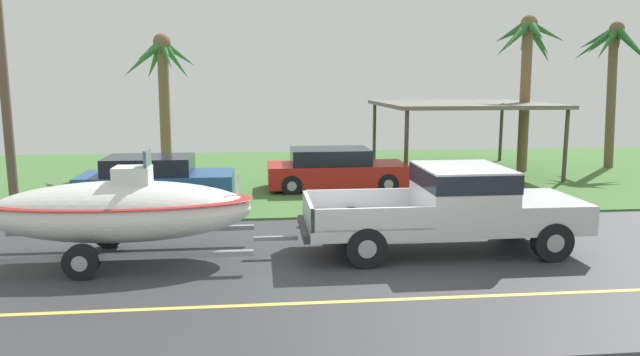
# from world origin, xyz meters

# --- Properties ---
(ground) EXTENTS (36.00, 22.00, 0.11)m
(ground) POSITION_xyz_m (0.00, 8.38, -0.01)
(ground) COLOR #38383D
(pickup_truck_towing) EXTENTS (5.98, 2.08, 1.81)m
(pickup_truck_towing) POSITION_xyz_m (1.79, 0.83, 1.02)
(pickup_truck_towing) COLOR silver
(pickup_truck_towing) RESTS_ON ground
(boat_on_trailer) EXTENTS (6.37, 2.28, 2.24)m
(boat_on_trailer) POSITION_xyz_m (-5.16, 0.83, 1.04)
(boat_on_trailer) COLOR gray
(boat_on_trailer) RESTS_ON ground
(parked_sedan_near) EXTENTS (4.40, 1.90, 1.38)m
(parked_sedan_near) POSITION_xyz_m (-5.43, 6.50, 0.67)
(parked_sedan_near) COLOR #234C89
(parked_sedan_near) RESTS_ON ground
(parked_sedan_far) EXTENTS (4.49, 1.93, 1.38)m
(parked_sedan_far) POSITION_xyz_m (0.07, 7.94, 0.67)
(parked_sedan_far) COLOR #B21E19
(parked_sedan_far) RESTS_ON ground
(carport_awning) EXTENTS (6.14, 6.00, 2.72)m
(carport_awning) POSITION_xyz_m (5.36, 11.08, 2.60)
(carport_awning) COLOR #4C4238
(carport_awning) RESTS_ON ground
(palm_tree_near_left) EXTENTS (3.24, 3.05, 5.86)m
(palm_tree_near_left) POSITION_xyz_m (11.71, 11.56, 4.50)
(palm_tree_near_left) COLOR brown
(palm_tree_near_left) RESTS_ON ground
(palm_tree_near_right) EXTENTS (2.84, 2.91, 5.34)m
(palm_tree_near_right) POSITION_xyz_m (-6.04, 12.57, 3.79)
(palm_tree_near_right) COLOR brown
(palm_tree_near_right) RESTS_ON ground
(palm_tree_mid) EXTENTS (3.19, 2.62, 5.99)m
(palm_tree_mid) POSITION_xyz_m (7.78, 10.90, 4.52)
(palm_tree_mid) COLOR brown
(palm_tree_mid) RESTS_ON ground
(utility_pole) EXTENTS (0.24, 1.80, 7.24)m
(utility_pole) POSITION_xyz_m (-8.82, 4.99, 3.77)
(utility_pole) COLOR brown
(utility_pole) RESTS_ON ground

